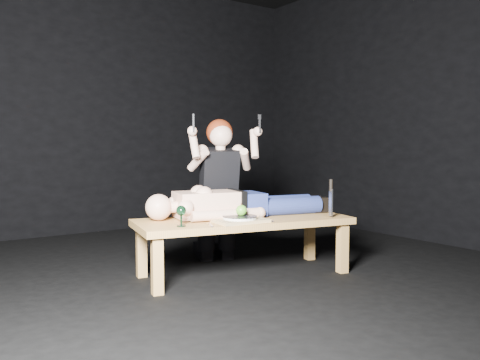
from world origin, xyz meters
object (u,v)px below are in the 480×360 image
at_px(goblet, 181,216).
at_px(carving_knife, 331,198).
at_px(table, 244,247).
at_px(kneeling_woman, 217,189).
at_px(serving_tray, 240,220).
at_px(lying_man, 243,200).

xyz_separation_m(goblet, carving_knife, (1.19, -0.28, 0.08)).
distance_m(table, goblet, 0.67).
distance_m(goblet, carving_knife, 1.23).
relative_size(kneeling_woman, goblet, 8.55).
height_order(table, serving_tray, serving_tray).
relative_size(table, goblet, 11.21).
bearing_deg(table, goblet, -161.61).
xyz_separation_m(table, goblet, (-0.59, -0.07, 0.30)).
xyz_separation_m(lying_man, kneeling_woman, (0.02, 0.42, 0.06)).
bearing_deg(serving_tray, lying_man, 51.03).
distance_m(kneeling_woman, serving_tray, 0.74).
xyz_separation_m(table, kneeling_woman, (0.09, 0.54, 0.42)).
bearing_deg(serving_tray, table, 46.16).
distance_m(kneeling_woman, carving_knife, 1.03).
bearing_deg(lying_man, carving_knife, -30.16).
distance_m(table, serving_tray, 0.30).
xyz_separation_m(lying_man, carving_knife, (0.53, -0.47, 0.02)).
distance_m(table, lying_man, 0.38).
bearing_deg(goblet, kneeling_woman, 41.62).
bearing_deg(carving_knife, goblet, 178.36).
xyz_separation_m(kneeling_woman, serving_tray, (-0.23, -0.68, -0.18)).
height_order(table, lying_man, lying_man).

